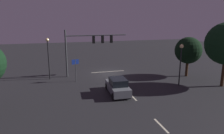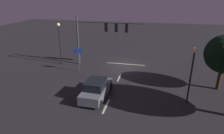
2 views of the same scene
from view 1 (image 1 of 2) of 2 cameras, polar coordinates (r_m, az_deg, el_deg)
The scene contains 11 objects.
ground_plane at distance 30.54m, azimuth -0.93°, elevation -1.48°, with size 80.00×80.00×0.00m, color #232326.
traffic_signal_assembly at distance 28.41m, azimuth -6.26°, elevation 6.39°, with size 8.35×0.47×6.28m.
lane_dash_far at distance 26.82m, azimuth 1.16°, elevation -3.58°, with size 2.20×0.16×0.01m, color beige.
lane_dash_mid at distance 21.45m, azimuth 5.68°, elevation -8.09°, with size 2.20×0.16×0.01m, color beige.
lane_dash_near at distance 16.50m, azimuth 13.28°, elevation -15.31°, with size 2.20×0.16×0.01m, color beige.
stop_bar at distance 30.94m, azimuth -1.12°, elevation -1.27°, with size 5.00×0.16×0.01m, color beige.
car_approaching at distance 21.96m, azimuth 1.56°, elevation -5.30°, with size 2.04×4.42×1.70m.
street_lamp_left_kerb at distance 25.24m, azimuth 18.30°, elevation 2.64°, with size 0.44×0.44×4.86m.
street_lamp_right_kerb at distance 27.66m, azimuth -17.07°, elevation 4.21°, with size 0.44×0.44×5.33m.
route_sign at distance 26.06m, azimuth -9.96°, elevation 0.41°, with size 0.88×0.32×2.88m.
tree_left_near at distance 29.72m, azimuth 20.12°, elevation 4.27°, with size 3.55×3.55×5.33m.
Camera 1 is at (7.18, 28.63, 7.83)m, focal length 33.47 mm.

